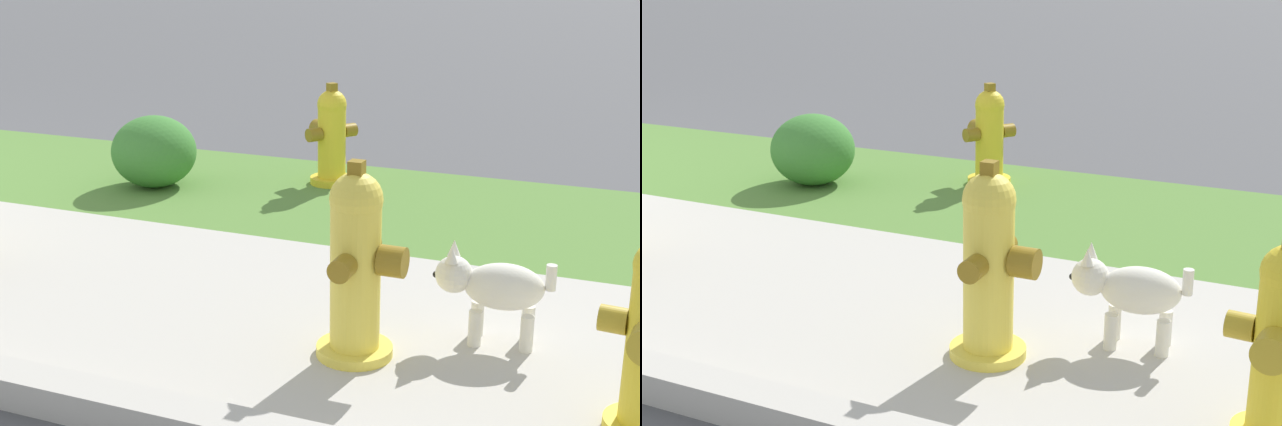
{
  "view_description": "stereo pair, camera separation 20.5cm",
  "coord_description": "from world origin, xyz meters",
  "views": [
    {
      "loc": [
        6.08,
        -3.26,
        1.59
      ],
      "look_at": [
        4.62,
        0.31,
        0.4
      ],
      "focal_mm": 50.0,
      "sensor_mm": 36.0,
      "label": 1
    },
    {
      "loc": [
        6.26,
        -3.17,
        1.59
      ],
      "look_at": [
        4.62,
        0.31,
        0.4
      ],
      "focal_mm": 50.0,
      "sensor_mm": 36.0,
      "label": 2
    }
  ],
  "objects": [
    {
      "name": "shrub_bush_far_verge",
      "position": [
        2.88,
        1.65,
        0.24
      ],
      "size": [
        0.56,
        0.56,
        0.48
      ],
      "color": "#3D7F33",
      "rests_on": "ground"
    },
    {
      "name": "small_white_dog",
      "position": [
        5.46,
        0.09,
        0.25
      ],
      "size": [
        0.48,
        0.23,
        0.42
      ],
      "rotation": [
        0.0,
        0.0,
        3.27
      ],
      "color": "silver",
      "rests_on": "ground"
    },
    {
      "name": "fire_hydrant_far_end",
      "position": [
        3.95,
        2.15,
        0.33
      ],
      "size": [
        0.34,
        0.35,
        0.68
      ],
      "rotation": [
        0.0,
        0.0,
        0.95
      ],
      "color": "yellow",
      "rests_on": "ground"
    },
    {
      "name": "fire_hydrant_near_corner",
      "position": [
        4.99,
        -0.23,
        0.39
      ],
      "size": [
        0.35,
        0.38,
        0.8
      ],
      "rotation": [
        0.0,
        0.0,
        4.71
      ],
      "color": "yellow",
      "rests_on": "ground"
    }
  ]
}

